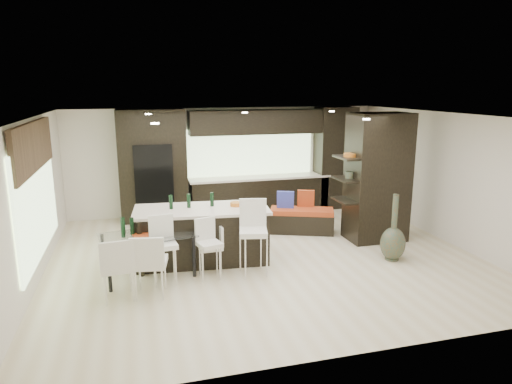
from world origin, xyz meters
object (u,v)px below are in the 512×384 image
object	(u,v)px
bench	(302,221)
dining_table	(148,255)
stool_left	(164,257)
floor_vase	(394,227)
stool_right	(253,245)
chair_end	(210,250)
stool_mid	(210,255)
chair_near	(150,267)
kitchen_island	(202,235)
chair_far	(118,270)

from	to	relation	value
bench	dining_table	xyz separation A→B (m)	(-3.43, -1.61, 0.10)
stool_left	floor_vase	distance (m)	4.25
stool_right	chair_end	distance (m)	0.82
stool_mid	bench	bearing A→B (deg)	23.69
chair_near	kitchen_island	bearing A→B (deg)	61.14
chair_near	stool_right	bearing A→B (deg)	22.17
chair_near	chair_end	bearing A→B (deg)	46.19
bench	chair_near	distance (m)	4.19
chair_far	chair_near	bearing A→B (deg)	-6.12
chair_near	chair_end	world-z (taller)	chair_near
stool_mid	chair_far	distance (m)	1.55
stool_mid	chair_far	bearing A→B (deg)	-179.52
kitchen_island	bench	world-z (taller)	kitchen_island
bench	stool_mid	bearing A→B (deg)	-119.52
stool_mid	chair_far	xyz separation A→B (m)	(-1.50, -0.42, 0.05)
stool_right	dining_table	distance (m)	1.82
kitchen_island	chair_end	distance (m)	0.49
floor_vase	dining_table	bearing A→B (deg)	174.56
bench	chair_near	bearing A→B (deg)	-123.65
floor_vase	bench	bearing A→B (deg)	117.42
kitchen_island	stool_left	bearing A→B (deg)	-126.89
bench	chair_end	xyz separation A→B (m)	(-2.36, -1.61, 0.11)
stool_right	bench	xyz separation A→B (m)	(1.66, 2.01, -0.26)
stool_mid	chair_near	size ratio (longest dim) A/B	0.88
bench	chair_end	bearing A→B (deg)	-124.21
bench	floor_vase	xyz separation A→B (m)	(1.06, -2.04, 0.37)
bench	chair_far	xyz separation A→B (m)	(-3.92, -2.39, 0.19)
floor_vase	chair_far	world-z (taller)	floor_vase
chair_near	stool_mid	bearing A→B (deg)	33.12
stool_right	chair_far	size ratio (longest dim) A/B	1.14
stool_left	floor_vase	bearing A→B (deg)	-7.75
kitchen_island	bench	distance (m)	2.69
chair_near	bench	bearing A→B (deg)	44.98
floor_vase	stool_right	bearing A→B (deg)	179.42
kitchen_island	floor_vase	world-z (taller)	floor_vase
dining_table	chair_near	xyz separation A→B (m)	(0.00, -0.78, 0.10)
stool_mid	chair_end	world-z (taller)	stool_mid
stool_right	chair_far	distance (m)	2.29
chair_near	chair_far	world-z (taller)	chair_near
stool_left	chair_far	size ratio (longest dim) A/B	0.99
chair_far	kitchen_island	bearing A→B (deg)	34.07
kitchen_island	chair_far	size ratio (longest dim) A/B	2.65
kitchen_island	chair_near	distance (m)	1.60
stool_right	dining_table	bearing A→B (deg)	-179.72
stool_left	stool_right	bearing A→B (deg)	-8.13
stool_right	chair_near	bearing A→B (deg)	-154.92
kitchen_island	stool_right	xyz separation A→B (m)	(0.76, -0.87, 0.02)
stool_mid	stool_right	size ratio (longest dim) A/B	0.79
stool_mid	chair_near	bearing A→B (deg)	-172.30
kitchen_island	stool_right	bearing A→B (deg)	-43.39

